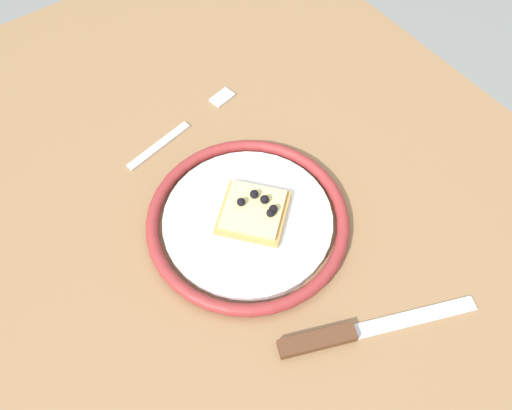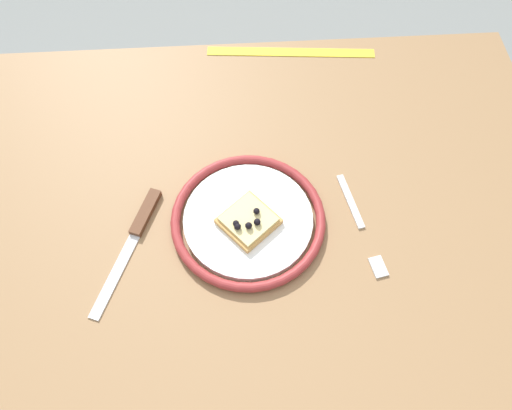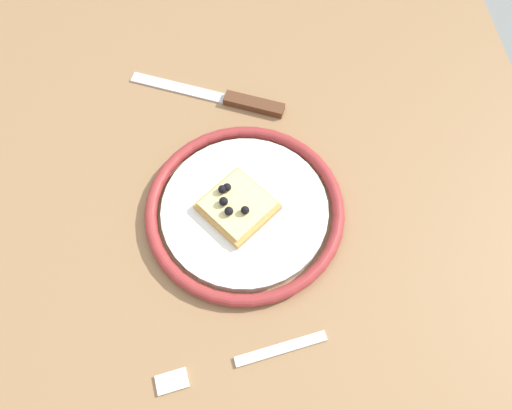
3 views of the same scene
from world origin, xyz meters
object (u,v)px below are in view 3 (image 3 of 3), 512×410
at_px(pizza_slice_near, 237,206).
at_px(knife, 233,100).
at_px(dining_table, 246,235).
at_px(fork, 241,361).
at_px(plate, 245,209).

relative_size(pizza_slice_near, knife, 0.50).
bearing_deg(dining_table, fork, 174.67).
bearing_deg(dining_table, knife, 1.37).
relative_size(plate, fork, 1.30).
xyz_separation_m(dining_table, pizza_slice_near, (-0.01, 0.01, 0.11)).
relative_size(dining_table, pizza_slice_near, 9.97).
bearing_deg(plate, dining_table, 4.52).
bearing_deg(plate, fork, 174.39).
height_order(dining_table, fork, fork).
bearing_deg(pizza_slice_near, fork, 177.42).
bearing_deg(pizza_slice_near, plate, -88.62).
distance_m(plate, pizza_slice_near, 0.02).
bearing_deg(dining_table, plate, -175.48).
distance_m(dining_table, pizza_slice_near, 0.11).
xyz_separation_m(plate, fork, (-0.19, 0.02, -0.01)).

